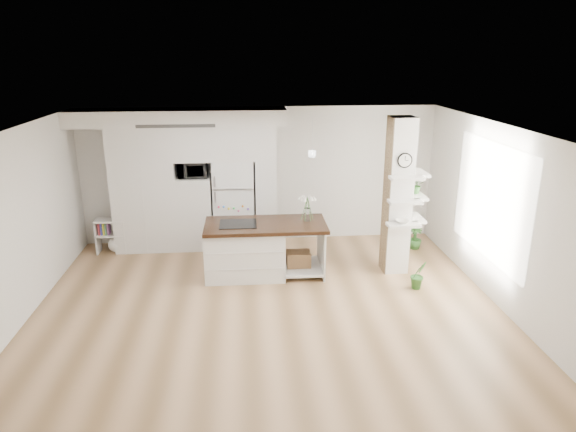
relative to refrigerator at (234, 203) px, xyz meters
name	(u,v)px	position (x,y,z in m)	size (l,w,h in m)	color
floor	(268,307)	(0.53, -2.68, -0.88)	(7.00, 6.00, 0.01)	tan
room	(266,189)	(0.53, -2.68, 0.98)	(7.04, 6.04, 2.72)	white
cabinet_wall	(184,173)	(-0.92, -0.01, 0.63)	(4.00, 0.71, 2.70)	silver
refrigerator	(234,203)	(0.00, 0.00, 0.00)	(0.78, 0.69, 1.75)	white
column	(404,197)	(2.90, -1.55, 0.48)	(0.69, 0.90, 2.70)	silver
window	(490,201)	(4.00, -2.38, 0.62)	(2.40, 2.40, 0.00)	white
pendant_light	(383,166)	(2.23, -2.53, 1.24)	(0.12, 0.12, 0.10)	white
kitchen_island	(252,248)	(0.32, -1.46, -0.39)	(2.07, 1.00, 1.50)	silver
bookshelf	(113,238)	(-2.33, -0.18, -0.58)	(0.56, 0.32, 0.66)	silver
floor_plant_a	(418,275)	(3.00, -2.26, -0.63)	(0.26, 0.21, 0.48)	#326E2C
floor_plant_b	(415,237)	(3.52, -0.51, -0.64)	(0.26, 0.26, 0.46)	#326E2C
microwave	(193,170)	(-0.75, -0.06, 0.69)	(0.54, 0.37, 0.30)	#2D2D2D
shelf_plant	(416,185)	(3.15, -1.38, 0.65)	(0.27, 0.23, 0.30)	#326E2C
decor_bowl	(402,221)	(2.82, -1.78, 0.13)	(0.22, 0.22, 0.05)	white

